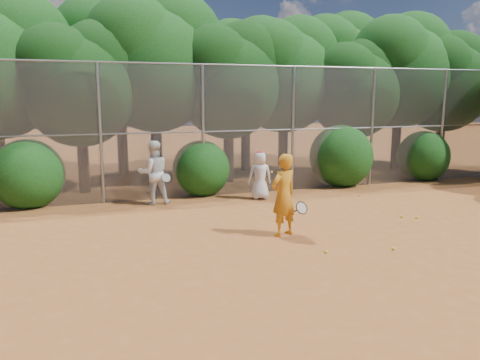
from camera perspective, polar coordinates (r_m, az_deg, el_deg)
name	(u,v)px	position (r m, az deg, el deg)	size (l,w,h in m)	color
ground	(328,253)	(9.56, 10.68, -8.69)	(80.00, 80.00, 0.00)	#955021
fence_back	(231,129)	(14.57, -1.15, 6.20)	(20.05, 0.09, 4.03)	gray
tree_2	(80,79)	(15.69, -18.90, 11.55)	(3.99, 3.47, 5.47)	black
tree_3	(155,57)	(16.94, -10.28, 14.54)	(4.89, 4.26, 6.70)	black
tree_4	(229,76)	(16.88, -1.30, 12.54)	(4.19, 3.64, 5.73)	black
tree_5	(285,70)	(18.54, 5.53, 13.18)	(4.51, 3.92, 6.17)	black
tree_6	(355,85)	(18.81, 13.86, 11.13)	(3.86, 3.36, 5.29)	black
tree_7	(401,66)	(20.78, 19.04, 13.00)	(4.77, 4.14, 6.53)	black
tree_8	(445,78)	(21.79, 23.70, 11.33)	(4.25, 3.70, 5.82)	black
tree_10	(120,55)	(19.03, -14.40, 14.59)	(5.15, 4.48, 7.06)	black
tree_11	(247,69)	(19.66, 0.83, 13.39)	(4.64, 4.03, 6.35)	black
tree_12	(336,64)	(22.12, 11.68, 13.73)	(5.02, 4.37, 6.88)	black
bush_0	(28,171)	(14.38, -24.48, 1.01)	(2.00, 2.00, 2.00)	#0F3F10
bush_1	(201,166)	(14.74, -4.76, 1.71)	(1.80, 1.80, 1.80)	#0F3F10
bush_2	(341,154)	(16.63, 12.21, 3.17)	(2.20, 2.20, 2.20)	#0F3F10
bush_3	(423,154)	(18.68, 21.46, 2.98)	(1.90, 1.90, 1.90)	#0F3F10
player_yellow	(284,195)	(10.33, 5.34, -1.86)	(0.91, 0.65, 1.84)	orange
player_teen	(260,175)	(14.00, 2.45, 0.59)	(0.76, 0.55, 1.47)	silver
player_white	(154,173)	(13.56, -10.48, 0.88)	(0.93, 0.78, 1.83)	silver
ball_0	(416,217)	(12.70, 20.71, -4.30)	(0.07, 0.07, 0.07)	#C4D126
ball_1	(402,217)	(12.67, 19.11, -4.23)	(0.07, 0.07, 0.07)	#C4D126
ball_2	(394,249)	(10.01, 18.21, -7.96)	(0.07, 0.07, 0.07)	#C4D126
ball_4	(326,252)	(9.51, 10.42, -8.58)	(0.07, 0.07, 0.07)	#C4D126
ball_5	(360,195)	(14.95, 14.37, -1.83)	(0.07, 0.07, 0.07)	#C4D126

